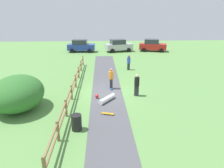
{
  "coord_description": "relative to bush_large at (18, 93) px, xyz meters",
  "views": [
    {
      "loc": [
        -0.4,
        -15.4,
        6.14
      ],
      "look_at": [
        0.36,
        -0.86,
        1.0
      ],
      "focal_mm": 33.27,
      "sensor_mm": 36.0,
      "label": 1
    }
  ],
  "objects": [
    {
      "name": "parked_car_silver",
      "position": [
        8.22,
        20.18,
        -0.17
      ],
      "size": [
        4.48,
        2.73,
        1.92
      ],
      "color": "#B7B7BC",
      "rests_on": "ground_plane"
    },
    {
      "name": "skater_riding",
      "position": [
        6.21,
        3.48,
        -0.15
      ],
      "size": [
        0.41,
        0.82,
        1.73
      ],
      "color": "#265999",
      "rests_on": "asphalt_path"
    },
    {
      "name": "parked_car_blue",
      "position": [
        2.27,
        20.19,
        -0.17
      ],
      "size": [
        4.28,
        2.17,
        1.92
      ],
      "color": "#283D99",
      "rests_on": "ground_plane"
    },
    {
      "name": "ground_plane",
      "position": [
        5.83,
        2.69,
        -1.13
      ],
      "size": [
        60.0,
        60.0,
        0.0
      ],
      "primitive_type": "plane",
      "color": "#60934C"
    },
    {
      "name": "bush_large",
      "position": [
        0.0,
        0.0,
        0.0
      ],
      "size": [
        3.27,
        3.92,
        2.26
      ],
      "primitive_type": "ellipsoid",
      "color": "#33702D",
      "rests_on": "ground_plane"
    },
    {
      "name": "bystander_black",
      "position": [
        8.07,
        1.87,
        -0.19
      ],
      "size": [
        0.48,
        0.48,
        1.72
      ],
      "color": "#2D2D33",
      "rests_on": "ground_plane"
    },
    {
      "name": "skateboard_loose",
      "position": [
        5.77,
        -1.11,
        -1.04
      ],
      "size": [
        0.82,
        0.42,
        0.08
      ],
      "color": "#BF8C19",
      "rests_on": "asphalt_path"
    },
    {
      "name": "bystander_blue",
      "position": [
        8.41,
        9.29,
        -0.24
      ],
      "size": [
        0.51,
        0.51,
        1.62
      ],
      "color": "#2D2D33",
      "rests_on": "ground_plane"
    },
    {
      "name": "parked_car_red",
      "position": [
        13.63,
        20.2,
        -0.17
      ],
      "size": [
        4.49,
        2.75,
        1.92
      ],
      "color": "red",
      "rests_on": "ground_plane"
    },
    {
      "name": "asphalt_path",
      "position": [
        5.83,
        2.69,
        -1.12
      ],
      "size": [
        2.4,
        28.0,
        0.02
      ],
      "primitive_type": "cube",
      "color": "#515156",
      "rests_on": "ground_plane"
    },
    {
      "name": "wooden_fence",
      "position": [
        3.23,
        2.69,
        -0.46
      ],
      "size": [
        0.12,
        18.12,
        1.1
      ],
      "color": "olive",
      "rests_on": "ground_plane"
    },
    {
      "name": "trash_bin",
      "position": [
        4.03,
        -2.75,
        -0.68
      ],
      "size": [
        0.56,
        0.56,
        0.9
      ],
      "primitive_type": "cylinder",
      "color": "black",
      "rests_on": "ground_plane"
    },
    {
      "name": "skater_fallen",
      "position": [
        5.74,
        0.96,
        -0.93
      ],
      "size": [
        1.5,
        1.51,
        0.36
      ],
      "color": "white",
      "rests_on": "asphalt_path"
    }
  ]
}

